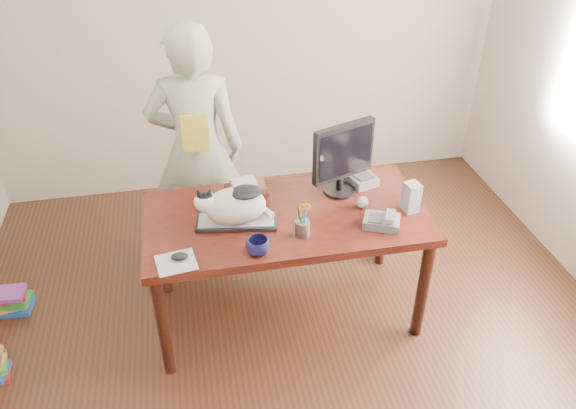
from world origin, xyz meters
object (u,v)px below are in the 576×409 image
Objects in this scene: phone at (382,221)px; person at (197,150)px; keyboard at (236,221)px; coffee_mug at (258,246)px; book_stack at (247,188)px; mouse at (180,257)px; desk at (284,227)px; pen_cup at (302,227)px; speaker at (411,197)px; book_pile_b at (11,301)px; cat at (233,205)px; baseball at (362,202)px; calculator at (360,178)px; monitor at (343,155)px.

person is at bearing 161.33° from phone.
phone is at bearing -3.68° from keyboard.
book_stack is at bearing 88.12° from coffee_mug.
phone is 0.95× the size of book_stack.
person is at bearing 72.25° from mouse.
desk is 3.44× the size of keyboard.
pen_cup is 0.67m from speaker.
keyboard is 1.80× the size of book_pile_b.
cat reaches higher than baseball.
keyboard is 0.31m from book_stack.
pen_cup is at bearing 179.42° from speaker.
keyboard is at bearing -178.22° from calculator.
book_stack is at bearing 161.50° from calculator.
cat is at bearing -178.66° from baseball.
pen_cup is at bearing -18.80° from keyboard.
book_pile_b is (-1.43, 0.38, -0.69)m from keyboard.
phone is (0.45, -0.00, -0.03)m from pen_cup.
monitor reaches higher than calculator.
baseball is 0.28× the size of calculator.
person is (-0.17, 0.72, 0.08)m from keyboard.
pen_cup is (0.33, -0.18, 0.04)m from keyboard.
person reaches higher than baseball.
mouse is at bearing 87.32° from person.
monitor is at bearing -165.16° from calculator.
baseball is at bearing -11.79° from desk.
book_pile_b is at bearing 21.16° from person.
desk is 0.57m from calculator.
baseball is (0.65, 0.30, -0.01)m from coffee_mug.
cat reaches higher than calculator.
person reaches higher than phone.
pen_cup is 0.84× the size of calculator.
desk reaches higher than book_pile_b.
speaker is at bearing -58.02° from monitor.
calculator is (0.81, 0.29, -0.10)m from cat.
mouse is 0.40m from coffee_mug.
keyboard reaches higher than desk.
calculator is at bearing 108.30° from speaker.
coffee_mug reaches higher than keyboard.
monitor is 4.66× the size of mouse.
monitor reaches higher than book_stack.
monitor reaches higher than cat.
pen_cup is 1.99m from book_pile_b.
speaker is (0.99, -0.06, 0.07)m from keyboard.
book_stack is 0.15× the size of person.
monitor is at bearing 39.58° from coffee_mug.
mouse is 1.24m from calculator.
keyboard is 1.06× the size of cat.
baseball is (0.44, -0.09, 0.18)m from desk.
book_pile_b is (-2.22, 0.56, -0.71)m from phone.
book_pile_b is (-2.09, 0.19, -0.93)m from monitor.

